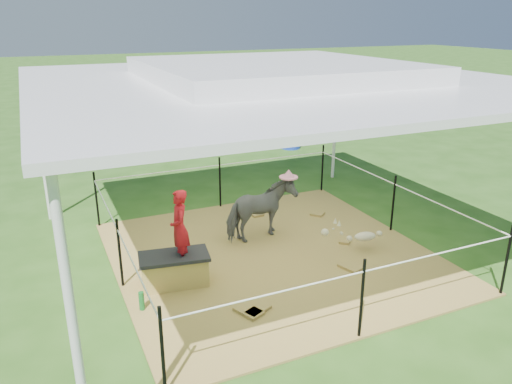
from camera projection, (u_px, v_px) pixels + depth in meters
name	position (u px, v px, depth m)	size (l,w,h in m)	color
ground	(272.00, 256.00, 7.63)	(90.00, 90.00, 0.00)	#2D5919
hay_patch	(272.00, 255.00, 7.63)	(4.60, 4.60, 0.03)	brown
canopy_tent	(274.00, 77.00, 6.73)	(6.30, 6.30, 2.90)	silver
rope_fence	(273.00, 217.00, 7.42)	(4.54, 4.54, 1.00)	black
straw_bale	(175.00, 271.00, 6.73)	(0.87, 0.43, 0.39)	#B79A42
dark_cloth	(174.00, 256.00, 6.66)	(0.93, 0.48, 0.05)	black
woman	(179.00, 221.00, 6.53)	(0.38, 0.25, 1.04)	red
green_bottle	(142.00, 301.00, 6.15)	(0.07, 0.07, 0.24)	#176927
pony	(261.00, 211.00, 8.01)	(0.53, 1.16, 0.98)	#515157
pink_hat	(261.00, 178.00, 7.82)	(0.30, 0.30, 0.14)	pink
foal	(365.00, 235.00, 7.69)	(0.93, 0.52, 0.52)	#BFAF8C
trash_barrel	(291.00, 133.00, 13.74)	(0.54, 0.54, 0.84)	#1836B9
picnic_table_near	(196.00, 122.00, 15.61)	(1.62, 1.17, 0.67)	#52351C
picnic_table_far	(302.00, 109.00, 17.36)	(1.90, 1.38, 0.79)	brown
distant_person	(221.00, 119.00, 14.74)	(0.57, 0.44, 1.17)	#3573C8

